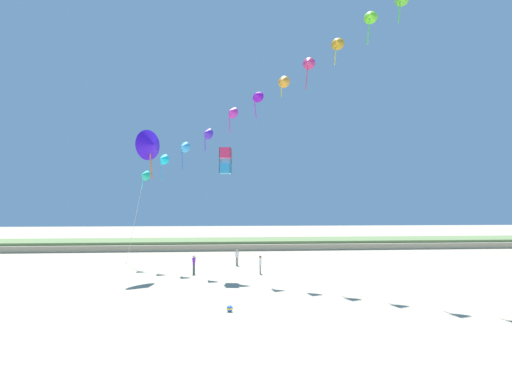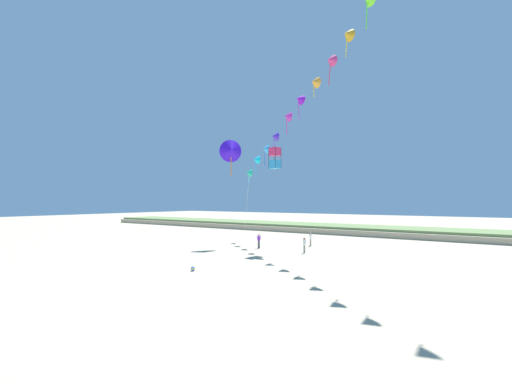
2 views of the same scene
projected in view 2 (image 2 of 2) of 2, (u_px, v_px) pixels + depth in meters
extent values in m
plane|color=tan|center=(185.00, 281.00, 23.43)|extent=(240.00, 240.00, 0.00)
cube|color=tan|center=(365.00, 231.00, 57.10)|extent=(120.00, 10.49, 0.89)
cube|color=#6B844C|center=(365.00, 228.00, 57.11)|extent=(120.00, 8.91, 0.51)
cylinder|color=gray|center=(311.00, 243.00, 41.35)|extent=(0.12, 0.12, 0.84)
cylinder|color=gray|center=(310.00, 243.00, 41.49)|extent=(0.12, 0.12, 0.84)
cylinder|color=white|center=(310.00, 237.00, 41.44)|extent=(0.22, 0.22, 0.59)
cylinder|color=white|center=(311.00, 237.00, 41.26)|extent=(0.21, 0.19, 0.56)
cylinder|color=white|center=(310.00, 236.00, 41.62)|extent=(0.21, 0.19, 0.56)
sphere|color=tan|center=(310.00, 233.00, 41.45)|extent=(0.23, 0.23, 0.23)
cylinder|color=gray|center=(304.00, 249.00, 35.83)|extent=(0.12, 0.12, 0.82)
cylinder|color=gray|center=(305.00, 249.00, 35.93)|extent=(0.12, 0.12, 0.82)
cylinder|color=white|center=(304.00, 243.00, 35.90)|extent=(0.22, 0.22, 0.58)
cylinder|color=white|center=(303.00, 242.00, 35.77)|extent=(0.12, 0.21, 0.56)
cylinder|color=white|center=(305.00, 242.00, 36.03)|extent=(0.12, 0.21, 0.56)
sphere|color=brown|center=(304.00, 239.00, 35.91)|extent=(0.22, 0.22, 0.22)
cylinder|color=#474C56|center=(259.00, 245.00, 39.58)|extent=(0.13, 0.13, 0.86)
cylinder|color=#474C56|center=(258.00, 245.00, 39.51)|extent=(0.13, 0.13, 0.86)
cylinder|color=purple|center=(259.00, 238.00, 39.56)|extent=(0.23, 0.23, 0.61)
cylinder|color=purple|center=(260.00, 238.00, 39.66)|extent=(0.17, 0.22, 0.58)
cylinder|color=purple|center=(257.00, 238.00, 39.47)|extent=(0.17, 0.22, 0.58)
sphere|color=beige|center=(259.00, 235.00, 39.57)|extent=(0.23, 0.23, 0.23)
cone|color=#21C498|center=(249.00, 173.00, 47.76)|extent=(1.37, 1.31, 1.17)
cylinder|color=#39E5E0|center=(248.00, 179.00, 47.87)|extent=(0.09, 0.19, 1.22)
cone|color=#14D4ED|center=(256.00, 160.00, 45.62)|extent=(1.33, 1.18, 1.15)
cylinder|color=#39A8E5|center=(256.00, 169.00, 45.72)|extent=(0.21, 0.26, 2.07)
cone|color=#3AA7EE|center=(265.00, 149.00, 43.43)|extent=(1.30, 1.11, 1.11)
cylinder|color=#3977E5|center=(265.00, 159.00, 43.53)|extent=(0.18, 0.26, 2.14)
cone|color=#4B2AD2|center=(275.00, 136.00, 40.92)|extent=(1.34, 1.26, 1.14)
cylinder|color=#8439E5|center=(274.00, 145.00, 41.03)|extent=(0.11, 0.13, 1.49)
cone|color=#C22EB3|center=(287.00, 116.00, 38.71)|extent=(1.38, 1.31, 1.18)
cylinder|color=#E539AB|center=(287.00, 127.00, 38.81)|extent=(0.15, 0.21, 1.84)
cone|color=purple|center=(300.00, 99.00, 36.25)|extent=(1.41, 1.33, 1.22)
cylinder|color=#CB39E5|center=(299.00, 111.00, 36.35)|extent=(0.25, 0.26, 1.92)
cone|color=orange|center=(315.00, 82.00, 34.10)|extent=(1.30, 1.13, 1.11)
cylinder|color=yellow|center=(314.00, 91.00, 34.22)|extent=(0.13, 0.14, 1.25)
cone|color=#C93378|center=(330.00, 60.00, 32.09)|extent=(1.29, 1.09, 1.11)
cylinder|color=#E5395F|center=(330.00, 74.00, 32.19)|extent=(0.29, 0.13, 2.17)
cone|color=#C58E1D|center=(347.00, 34.00, 29.73)|extent=(1.32, 1.15, 1.14)
cylinder|color=yellow|center=(346.00, 47.00, 29.83)|extent=(0.22, 0.10, 1.73)
cylinder|color=#4CE539|center=(367.00, 15.00, 27.23)|extent=(0.20, 0.23, 2.09)
cylinder|color=silver|center=(247.00, 206.00, 48.88)|extent=(2.01, 1.19, 9.52)
cone|color=#3811E3|center=(231.00, 151.00, 41.73)|extent=(2.59, 2.76, 2.79)
cone|color=orange|center=(231.00, 151.00, 41.73)|extent=(1.47, 1.55, 1.54)
cylinder|color=orange|center=(231.00, 165.00, 41.68)|extent=(0.39, 0.40, 2.67)
cube|color=#2D97DA|center=(275.00, 164.00, 37.36)|extent=(1.10, 1.10, 0.90)
cube|color=#E52D63|center=(275.00, 152.00, 37.40)|extent=(1.10, 1.10, 0.90)
cylinder|color=black|center=(275.00, 157.00, 36.70)|extent=(0.04, 0.04, 2.31)
cylinder|color=black|center=(281.00, 158.00, 37.40)|extent=(0.04, 0.04, 2.31)
cylinder|color=black|center=(274.00, 159.00, 38.06)|extent=(0.04, 0.04, 2.31)
cylinder|color=black|center=(269.00, 158.00, 37.36)|extent=(0.04, 0.04, 2.31)
sphere|color=blue|center=(193.00, 269.00, 26.76)|extent=(0.36, 0.36, 0.36)
cylinder|color=yellow|center=(193.00, 269.00, 26.76)|extent=(0.36, 0.36, 0.09)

